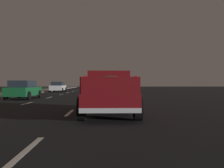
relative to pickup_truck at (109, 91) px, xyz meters
name	(u,v)px	position (x,y,z in m)	size (l,w,h in m)	color
ground	(73,95)	(16.51, 3.50, -0.98)	(144.00, 144.00, 0.00)	black
sidewalk_shoulder	(4,95)	(16.51, 10.95, -0.92)	(108.00, 4.00, 0.12)	gray
lane_markings	(51,94)	(19.85, 6.59, -0.98)	(108.00, 7.04, 0.01)	silver
pickup_truck	(109,91)	(0.00, 0.00, 0.00)	(5.43, 2.30, 1.87)	maroon
sedan_white	(58,87)	(27.39, 7.12, -0.20)	(4.41, 2.04, 1.54)	silver
sedan_green	(24,90)	(10.61, 6.98, -0.20)	(4.45, 2.11, 1.54)	#14592D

